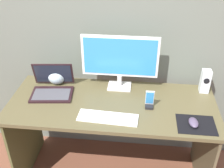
% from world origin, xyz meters
% --- Properties ---
extents(wall_back, '(6.00, 0.04, 2.50)m').
position_xyz_m(wall_back, '(0.00, 0.40, 1.25)').
color(wall_back, slate).
rests_on(wall_back, ground_plane).
extents(desk, '(1.51, 0.63, 0.75)m').
position_xyz_m(desk, '(0.00, 0.00, 0.60)').
color(desk, brown).
rests_on(desk, ground_plane).
extents(monitor, '(0.58, 0.14, 0.43)m').
position_xyz_m(monitor, '(0.04, 0.22, 0.99)').
color(monitor, silver).
rests_on(monitor, desk).
extents(speaker_right, '(0.07, 0.07, 0.18)m').
position_xyz_m(speaker_right, '(0.69, 0.23, 0.84)').
color(speaker_right, silver).
rests_on(speaker_right, desk).
extents(laptop, '(0.33, 0.30, 0.21)m').
position_xyz_m(laptop, '(-0.47, 0.09, 0.79)').
color(laptop, black).
rests_on(laptop, desk).
extents(fishbowl, '(0.15, 0.15, 0.15)m').
position_xyz_m(fishbowl, '(-0.47, 0.23, 0.82)').
color(fishbowl, silver).
rests_on(fishbowl, desk).
extents(keyboard_external, '(0.41, 0.15, 0.01)m').
position_xyz_m(keyboard_external, '(-0.01, -0.18, 0.75)').
color(keyboard_external, white).
rests_on(keyboard_external, desk).
extents(mousepad, '(0.25, 0.20, 0.00)m').
position_xyz_m(mousepad, '(0.57, -0.18, 0.75)').
color(mousepad, black).
rests_on(mousepad, desk).
extents(mouse, '(0.07, 0.11, 0.04)m').
position_xyz_m(mouse, '(0.55, -0.19, 0.77)').
color(mouse, '#51445D').
rests_on(mouse, mousepad).
extents(phone_in_dock, '(0.06, 0.05, 0.14)m').
position_xyz_m(phone_in_dock, '(0.27, -0.03, 0.79)').
color(phone_in_dock, black).
rests_on(phone_in_dock, desk).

